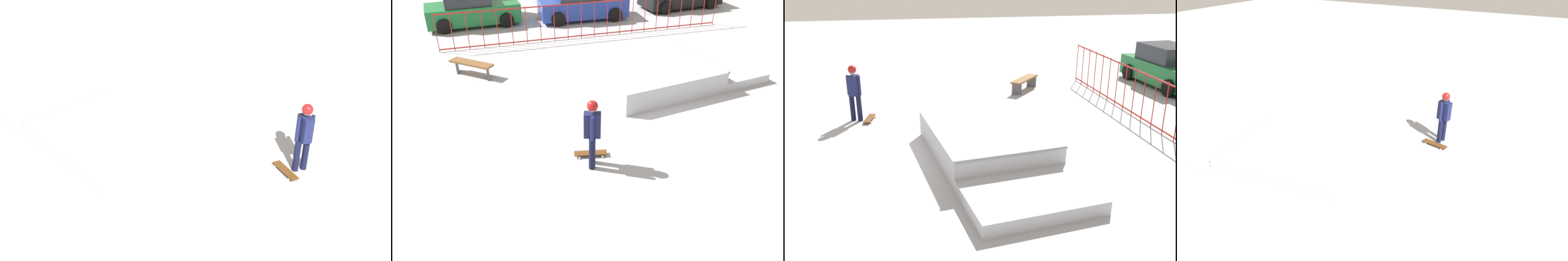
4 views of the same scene
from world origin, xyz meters
TOP-DOWN VIEW (x-y plane):
  - ground_plane at (0.00, 0.00)m, footprint 60.00×60.00m
  - skate_ramp at (1.18, 0.89)m, footprint 5.71×3.33m
  - skater at (-2.47, -2.57)m, footprint 0.43×0.42m
  - skateboard at (-2.40, -2.19)m, footprint 0.82×0.38m
  - perimeter_fence at (-0.00, 6.03)m, footprint 12.07×0.09m
  - park_bench at (-4.90, 3.45)m, footprint 1.47×1.36m
  - parked_car_green at (-4.56, 9.16)m, footprint 4.19×2.10m

SIDE VIEW (x-z plane):
  - ground_plane at x=0.00m, z-range 0.00..0.00m
  - skateboard at x=-2.40m, z-range 0.03..0.12m
  - skate_ramp at x=1.18m, z-range -0.05..0.69m
  - park_bench at x=-4.90m, z-range 0.12..0.60m
  - parked_car_green at x=-4.56m, z-range -0.08..1.52m
  - perimeter_fence at x=0.00m, z-range 0.02..1.52m
  - skater at x=-2.47m, z-range 0.14..1.87m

